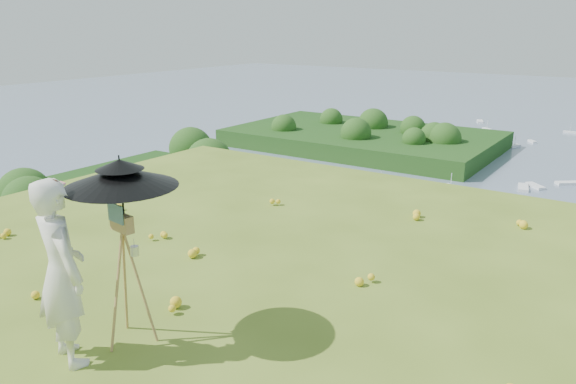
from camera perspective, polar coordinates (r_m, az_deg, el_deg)
The scene contains 8 objects.
ground at distance 6.24m, azimuth -4.13°, elevation -13.99°, with size 14.00×14.00×0.00m, color #597421.
peninsula at distance 180.33m, azimuth 7.68°, elevation 6.19°, with size 90.00×60.00×12.00m, color #123A0F, non-canonical shape.
slope_trees at distance 43.34m, azimuth 26.62°, elevation -10.08°, with size 110.00×50.00×6.00m, color #1B4615, non-canonical shape.
wildflowers at distance 6.38m, azimuth -2.73°, elevation -12.60°, with size 10.00×10.50×0.12m, color yellow, non-canonical shape.
painter at distance 5.77m, azimuth -22.04°, elevation -7.59°, with size 0.68×0.44×1.86m, color white.
field_easel at distance 5.96m, azimuth -16.10°, elevation -7.97°, with size 0.58×0.58×1.52m, color #AD8A48, non-canonical shape.
sun_umbrella at distance 5.69m, azimuth -16.52°, elevation -0.01°, with size 1.11×1.11×0.73m, color black, non-canonical shape.
painter_cap at distance 5.49m, azimuth -23.02°, elevation 0.80°, with size 0.18×0.22×0.10m, color #D5757E, non-canonical shape.
Camera 1 is at (3.35, -4.20, 3.17)m, focal length 35.00 mm.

